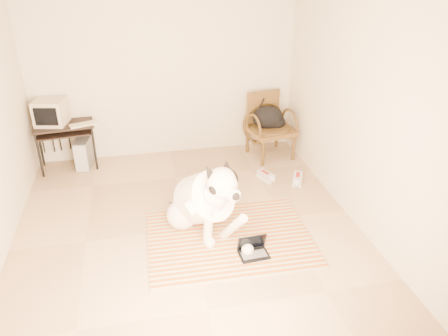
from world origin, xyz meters
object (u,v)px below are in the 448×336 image
object	(u,v)px
crt_monitor	(51,112)
pc_tower	(84,152)
backpack	(269,118)
dog	(204,201)
rattan_chair	(269,126)
computer_desk	(64,131)
laptop	(253,249)

from	to	relation	value
crt_monitor	pc_tower	xyz separation A→B (m)	(0.37, -0.03, -0.66)
backpack	crt_monitor	bearing A→B (deg)	175.91
pc_tower	dog	bearing A→B (deg)	-54.43
dog	crt_monitor	size ratio (longest dim) A/B	2.65
pc_tower	rattan_chair	distance (m)	2.86
computer_desk	backpack	distance (m)	3.06
computer_desk	backpack	world-z (taller)	backpack
dog	rattan_chair	world-z (taller)	dog
computer_desk	dog	bearing A→B (deg)	-50.18
laptop	computer_desk	bearing A→B (deg)	129.53
crt_monitor	backpack	bearing A→B (deg)	-4.09
computer_desk	crt_monitor	bearing A→B (deg)	158.99
computer_desk	laptop	bearing A→B (deg)	-50.47
laptop	rattan_chair	size ratio (longest dim) A/B	0.33
dog	laptop	xyz separation A→B (m)	(0.43, -0.55, -0.34)
crt_monitor	dog	bearing A→B (deg)	-48.63
crt_monitor	backpack	size ratio (longest dim) A/B	0.93
laptop	computer_desk	xyz separation A→B (m)	(-2.15, 2.60, 0.52)
dog	computer_desk	size ratio (longest dim) A/B	1.45
crt_monitor	backpack	xyz separation A→B (m)	(3.21, -0.23, -0.26)
crt_monitor	rattan_chair	world-z (taller)	crt_monitor
crt_monitor	rattan_chair	size ratio (longest dim) A/B	0.49
dog	crt_monitor	world-z (taller)	crt_monitor
laptop	pc_tower	bearing A→B (deg)	126.18
dog	computer_desk	bearing A→B (deg)	129.82
rattan_chair	backpack	distance (m)	0.13
crt_monitor	laptop	bearing A→B (deg)	-49.22
pc_tower	rattan_chair	bearing A→B (deg)	-3.85
dog	pc_tower	xyz separation A→B (m)	(-1.49, 2.08, -0.20)
computer_desk	crt_monitor	xyz separation A→B (m)	(-0.15, 0.06, 0.28)
dog	laptop	bearing A→B (deg)	-51.57
backpack	dog	bearing A→B (deg)	-125.58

